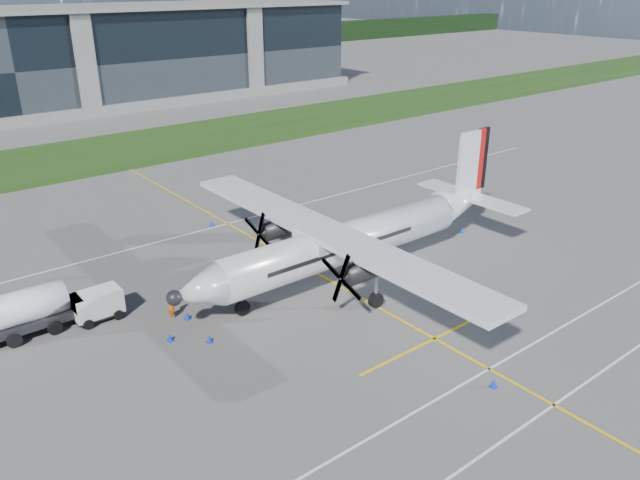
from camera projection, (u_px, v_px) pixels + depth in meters
The scene contains 13 objects.
ground at pixel (101, 173), 68.65m from camera, with size 400.00×400.00×0.00m, color #5A5855.
grass_strip at pixel (77, 157), 74.41m from camera, with size 400.00×18.00×0.04m, color #1C4011.
yellow_taxiway_centerline at pixel (280, 253), 48.76m from camera, with size 0.20×70.00×0.01m, color yellow.
white_lane_line at pixel (518, 430), 29.75m from camera, with size 90.00×0.15×0.01m, color white.
turboprop_aircraft at pixel (355, 217), 43.56m from camera, with size 28.42×29.47×8.84m, color silver, non-canonical shape.
baggage_tug at pixel (97, 305), 39.06m from camera, with size 3.17×1.90×1.90m, color white, non-canonical shape.
ground_crew_person at pixel (171, 305), 39.20m from camera, with size 0.75×0.54×1.84m, color #F25907.
safety_cone_fwd at pixel (170, 337), 36.94m from camera, with size 0.36×0.36×0.50m, color #0B2FBF.
safety_cone_tail at pixel (462, 230), 52.49m from camera, with size 0.36×0.36×0.50m, color #0B2FBF.
safety_cone_nose_stbd at pixel (187, 315), 39.29m from camera, with size 0.36×0.36×0.50m, color #0B2FBF.
safety_cone_nose_port at pixel (209, 338), 36.80m from camera, with size 0.36×0.36×0.50m, color #0B2FBF.
safety_cone_portwing at pixel (494, 383), 32.77m from camera, with size 0.36×0.36×0.50m, color #0B2FBF.
safety_cone_stbdwing at pixel (212, 223), 53.90m from camera, with size 0.36×0.36×0.50m, color #0B2FBF.
Camera 1 is at (-22.26, -26.75, 19.98)m, focal length 35.00 mm.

